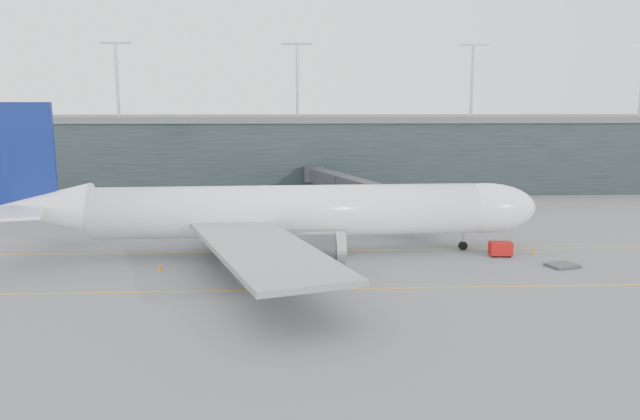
{
  "coord_description": "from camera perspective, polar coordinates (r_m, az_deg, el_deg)",
  "views": [
    {
      "loc": [
        2.95,
        -77.41,
        17.42
      ],
      "look_at": [
        6.79,
        -4.0,
        5.02
      ],
      "focal_mm": 35.0,
      "sensor_mm": 36.0,
      "label": 1
    }
  ],
  "objects": [
    {
      "name": "taxiline_b",
      "position": [
        60.06,
        -5.73,
        -7.32
      ],
      "size": [
        160.0,
        0.25,
        0.02
      ],
      "primitive_type": "cube",
      "color": "#C59812",
      "rests_on": "ground"
    },
    {
      "name": "jet_bridge",
      "position": [
        100.88,
        4.03,
        2.22
      ],
      "size": [
        14.93,
        43.78,
        6.06
      ],
      "rotation": [
        0.0,
        0.0,
        0.31
      ],
      "color": "#2F2F34",
      "rests_on": "ground"
    },
    {
      "name": "ground",
      "position": [
        79.4,
        -5.06,
        -3.13
      ],
      "size": [
        320.0,
        320.0,
        0.0
      ],
      "primitive_type": "plane",
      "color": "#59595E",
      "rests_on": "ground"
    },
    {
      "name": "uld_c",
      "position": [
        90.62,
        -5.1,
        -0.87
      ],
      "size": [
        2.66,
        2.4,
        2.0
      ],
      "rotation": [
        0.0,
        0.0,
        0.35
      ],
      "color": "#37383D",
      "rests_on": "ground"
    },
    {
      "name": "taxiline_lead_main",
      "position": [
        98.97,
        -1.76,
        -0.56
      ],
      "size": [
        0.25,
        60.0,
        0.02
      ],
      "primitive_type": "cube",
      "color": "#C59812",
      "rests_on": "ground"
    },
    {
      "name": "main_aircraft",
      "position": [
        73.25,
        -3.38,
        -0.21
      ],
      "size": [
        63.25,
        59.5,
        17.76
      ],
      "rotation": [
        0.0,
        0.0,
        0.04
      ],
      "color": "white",
      "rests_on": "ground"
    },
    {
      "name": "cone_tail",
      "position": [
        68.81,
        -14.43,
        -5.06
      ],
      "size": [
        0.48,
        0.48,
        0.77
      ],
      "primitive_type": "cone",
      "color": "orange",
      "rests_on": "ground"
    },
    {
      "name": "taxiline_a",
      "position": [
        75.5,
        -5.16,
        -3.79
      ],
      "size": [
        160.0,
        0.25,
        0.02
      ],
      "primitive_type": "cube",
      "color": "#C59812",
      "rests_on": "ground"
    },
    {
      "name": "gse_cart",
      "position": [
        75.54,
        16.18,
        -3.39
      ],
      "size": [
        2.63,
        1.78,
        1.72
      ],
      "rotation": [
        0.0,
        0.0,
        -0.07
      ],
      "color": "#9F0E0B",
      "rests_on": "ground"
    },
    {
      "name": "terminal",
      "position": [
        135.79,
        -4.25,
        5.41
      ],
      "size": [
        240.0,
        36.0,
        29.0
      ],
      "color": "black",
      "rests_on": "ground"
    },
    {
      "name": "cone_nose",
      "position": [
        77.59,
        18.91,
        -3.68
      ],
      "size": [
        0.4,
        0.4,
        0.64
      ],
      "primitive_type": "cone",
      "color": "#CB680B",
      "rests_on": "ground"
    },
    {
      "name": "cone_wing_stbd",
      "position": [
        61.78,
        2.25,
        -6.43
      ],
      "size": [
        0.48,
        0.48,
        0.77
      ],
      "primitive_type": "cone",
      "color": "#D3530B",
      "rests_on": "ground"
    },
    {
      "name": "baggage_dolly",
      "position": [
        73.06,
        21.27,
        -4.73
      ],
      "size": [
        3.68,
        3.27,
        0.31
      ],
      "primitive_type": "cube",
      "rotation": [
        0.0,
        0.0,
        0.3
      ],
      "color": "#36363B",
      "rests_on": "ground"
    },
    {
      "name": "uld_b",
      "position": [
        90.18,
        -7.0,
        -1.02
      ],
      "size": [
        2.12,
        1.77,
        1.79
      ],
      "rotation": [
        0.0,
        0.0,
        0.1
      ],
      "color": "#37383D",
      "rests_on": "ground"
    },
    {
      "name": "uld_a",
      "position": [
        90.0,
        -7.78,
        -1.01
      ],
      "size": [
        2.18,
        1.76,
        1.94
      ],
      "rotation": [
        0.0,
        0.0,
        -0.03
      ],
      "color": "#37383D",
      "rests_on": "ground"
    },
    {
      "name": "cone_wing_port",
      "position": [
        91.19,
        -0.56,
        -1.2
      ],
      "size": [
        0.47,
        0.47,
        0.74
      ],
      "primitive_type": "cone",
      "color": "#D9430C",
      "rests_on": "ground"
    }
  ]
}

